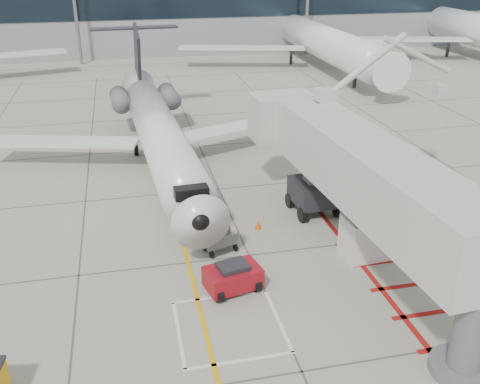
{
  "coord_description": "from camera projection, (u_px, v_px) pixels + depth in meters",
  "views": [
    {
      "loc": [
        -5.29,
        -17.64,
        13.65
      ],
      "look_at": [
        0.0,
        6.0,
        2.5
      ],
      "focal_mm": 40.0,
      "sensor_mm": 36.0,
      "label": 1
    }
  ],
  "objects": [
    {
      "name": "ground_plane",
      "position": [
        271.0,
        304.0,
        22.4
      ],
      "size": [
        260.0,
        260.0,
        0.0
      ],
      "primitive_type": "plane",
      "color": "#9B9685",
      "rests_on": "ground"
    },
    {
      "name": "regional_jet",
      "position": [
        164.0,
        122.0,
        32.69
      ],
      "size": [
        25.23,
        31.03,
        7.8
      ],
      "primitive_type": null,
      "rotation": [
        0.0,
        0.0,
        0.06
      ],
      "color": "silver",
      "rests_on": "ground_plane"
    },
    {
      "name": "jet_bridge",
      "position": [
        376.0,
        193.0,
        23.11
      ],
      "size": [
        10.69,
        20.41,
        7.93
      ],
      "primitive_type": null,
      "rotation": [
        0.0,
        0.0,
        0.07
      ],
      "color": "beige",
      "rests_on": "ground_plane"
    },
    {
      "name": "pushback_tug",
      "position": [
        233.0,
        276.0,
        23.1
      ],
      "size": [
        2.61,
        1.94,
        1.37
      ],
      "primitive_type": null,
      "rotation": [
        0.0,
        0.0,
        0.22
      ],
      "color": "maroon",
      "rests_on": "ground_plane"
    },
    {
      "name": "baggage_cart",
      "position": [
        220.0,
        241.0,
        26.13
      ],
      "size": [
        1.89,
        1.48,
        1.05
      ],
      "primitive_type": null,
      "rotation": [
        0.0,
        0.0,
        0.3
      ],
      "color": "#5C5D61",
      "rests_on": "ground_plane"
    },
    {
      "name": "ground_power_unit",
      "position": [
        372.0,
        235.0,
        25.55
      ],
      "size": [
        2.85,
        1.78,
        2.18
      ],
      "primitive_type": null,
      "rotation": [
        0.0,
        0.0,
        0.07
      ],
      "color": "silver",
      "rests_on": "ground_plane"
    },
    {
      "name": "cone_nose",
      "position": [
        227.0,
        227.0,
        27.96
      ],
      "size": [
        0.4,
        0.4,
        0.56
      ],
      "primitive_type": "cone",
      "color": "#FF5C0D",
      "rests_on": "ground_plane"
    },
    {
      "name": "cone_side",
      "position": [
        258.0,
        225.0,
        28.33
      ],
      "size": [
        0.33,
        0.33,
        0.46
      ],
      "primitive_type": "cone",
      "color": "#DB420B",
      "rests_on": "ground_plane"
    },
    {
      "name": "bg_aircraft_c",
      "position": [
        320.0,
        19.0,
        64.53
      ],
      "size": [
        34.16,
        37.96,
        11.39
      ],
      "primitive_type": null,
      "color": "silver",
      "rests_on": "ground_plane"
    }
  ]
}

